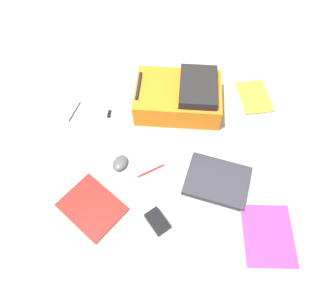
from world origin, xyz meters
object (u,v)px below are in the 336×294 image
object	(u,v)px
book_blue	(254,97)
computer_mouse	(120,163)
laptop	(217,181)
usb_stick	(109,114)
pen_black	(151,171)
backpack	(180,96)
book_manual	(92,207)
cable_coil	(189,244)
power_brick	(157,221)
pen_blue	(75,111)
book_red	(268,236)

from	to	relation	value
book_blue	computer_mouse	size ratio (longest dim) A/B	2.90
laptop	usb_stick	distance (m)	0.70
pen_black	usb_stick	xyz separation A→B (m)	(0.27, -0.33, -0.00)
backpack	book_manual	xyz separation A→B (m)	(0.37, 0.63, -0.07)
computer_mouse	pen_black	size ratio (longest dim) A/B	0.64
computer_mouse	pen_black	world-z (taller)	computer_mouse
computer_mouse	pen_black	xyz separation A→B (m)	(-0.16, 0.02, -0.01)
backpack	computer_mouse	distance (m)	0.49
cable_coil	computer_mouse	bearing A→B (deg)	-45.59
power_brick	pen_blue	distance (m)	0.79
book_blue	computer_mouse	bearing A→B (deg)	35.18
pen_blue	computer_mouse	bearing A→B (deg)	134.71
book_red	pen_black	size ratio (longest dim) A/B	2.00
laptop	computer_mouse	bearing A→B (deg)	-6.98
power_brick	usb_stick	world-z (taller)	power_brick
cable_coil	pen_black	size ratio (longest dim) A/B	0.78
computer_mouse	usb_stick	bearing A→B (deg)	-51.42
backpack	cable_coil	xyz separation A→B (m)	(-0.08, 0.77, -0.08)
book_manual	book_red	world-z (taller)	book_red
power_brick	pen_black	bearing A→B (deg)	-77.47
pen_blue	usb_stick	bearing A→B (deg)	179.54
cable_coil	pen_black	distance (m)	0.40
backpack	book_manual	bearing A→B (deg)	59.70
book_blue	book_red	distance (m)	0.79
book_manual	pen_black	bearing A→B (deg)	-140.14
laptop	backpack	bearing A→B (deg)	-65.68
pen_black	laptop	bearing A→B (deg)	173.78
backpack	book_blue	distance (m)	0.44
laptop	computer_mouse	size ratio (longest dim) A/B	3.77
book_manual	cable_coil	world-z (taller)	book_manual
book_red	pen_black	bearing A→B (deg)	-27.19
laptop	power_brick	distance (m)	0.35
usb_stick	pen_black	bearing A→B (deg)	128.79
book_red	pen_black	distance (m)	0.61
book_blue	cable_coil	distance (m)	0.92
computer_mouse	usb_stick	world-z (taller)	computer_mouse
power_brick	book_red	bearing A→B (deg)	177.17
pen_blue	usb_stick	size ratio (longest dim) A/B	2.70
cable_coil	usb_stick	xyz separation A→B (m)	(0.47, -0.68, -0.00)
power_brick	pen_black	size ratio (longest dim) A/B	0.80
cable_coil	pen_blue	xyz separation A→B (m)	(0.67, -0.68, -0.00)
computer_mouse	usb_stick	distance (m)	0.33
pen_black	power_brick	bearing A→B (deg)	102.53
book_blue	book_manual	world-z (taller)	book_manual
cable_coil	power_brick	bearing A→B (deg)	-30.81
computer_mouse	cable_coil	world-z (taller)	computer_mouse
cable_coil	power_brick	size ratio (longest dim) A/B	0.98
book_red	computer_mouse	bearing A→B (deg)	-23.41
power_brick	usb_stick	size ratio (longest dim) A/B	2.19
usb_stick	book_red	bearing A→B (deg)	142.96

